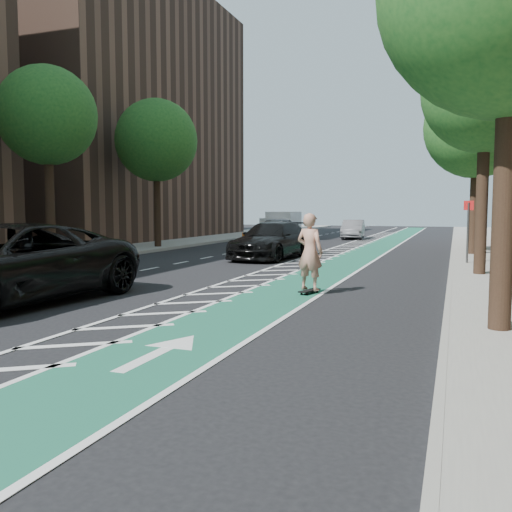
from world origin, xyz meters
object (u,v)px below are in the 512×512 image
at_px(skateboarder, 310,252).
at_px(suv_far, 272,240).
at_px(suv_near, 4,264).
at_px(barrel_a, 120,262).

distance_m(skateboarder, suv_far, 9.98).
height_order(suv_near, suv_far, suv_near).
bearing_deg(suv_far, suv_near, -93.78).
height_order(suv_far, barrel_a, suv_far).
relative_size(skateboarder, suv_near, 0.30).
bearing_deg(suv_far, skateboarder, -60.80).
relative_size(skateboarder, barrel_a, 2.14).
bearing_deg(suv_near, skateboarder, 36.65).
distance_m(suv_near, suv_far, 13.16).
relative_size(suv_near, suv_far, 1.21).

